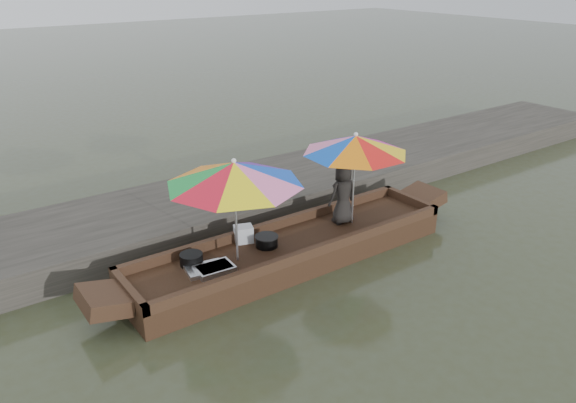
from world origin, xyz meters
TOP-DOWN VIEW (x-y plane):
  - water at (0.00, 0.00)m, footprint 80.00×80.00m
  - dock at (0.00, 2.20)m, footprint 22.00×2.20m
  - boat_hull at (0.00, 0.00)m, footprint 5.32×1.20m
  - cooking_pot at (-1.58, 0.26)m, footprint 0.33×0.33m
  - tray_crayfish at (-1.41, -0.12)m, footprint 0.55×0.40m
  - tray_scallop at (-1.51, -0.01)m, footprint 0.58×0.44m
  - charcoal_grill at (-0.39, 0.11)m, footprint 0.34×0.34m
  - supply_bag at (-0.59, 0.45)m, footprint 0.34×0.30m
  - vendor at (1.11, 0.12)m, footprint 0.51×0.35m
  - umbrella_bow at (-0.97, 0.00)m, footprint 1.97×1.97m
  - umbrella_stern at (1.23, 0.00)m, footprint 2.18×2.18m

SIDE VIEW (x-z plane):
  - water at x=0.00m, z-range 0.00..0.00m
  - boat_hull at x=0.00m, z-range 0.00..0.35m
  - dock at x=0.00m, z-range 0.00..0.50m
  - tray_scallop at x=-1.51m, z-range 0.35..0.41m
  - tray_crayfish at x=-1.41m, z-range 0.35..0.44m
  - charcoal_grill at x=-0.39m, z-range 0.35..0.51m
  - cooking_pot at x=-1.58m, z-range 0.35..0.52m
  - supply_bag at x=-0.59m, z-range 0.35..0.61m
  - vendor at x=1.11m, z-range 0.35..1.37m
  - umbrella_bow at x=-0.97m, z-range 0.35..1.90m
  - umbrella_stern at x=1.23m, z-range 0.35..1.90m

